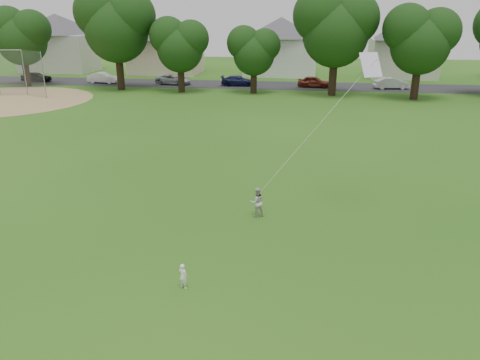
# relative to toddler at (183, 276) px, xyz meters

# --- Properties ---
(ground) EXTENTS (160.00, 160.00, 0.00)m
(ground) POSITION_rel_toddler_xyz_m (-0.20, 1.57, -0.41)
(ground) COLOR #245513
(ground) RESTS_ON ground
(street) EXTENTS (90.00, 7.00, 0.01)m
(street) POSITION_rel_toddler_xyz_m (-0.20, 43.57, -0.41)
(street) COLOR #2D2D30
(street) RESTS_ON ground
(toddler) EXTENTS (0.35, 0.29, 0.82)m
(toddler) POSITION_rel_toddler_xyz_m (0.00, 0.00, 0.00)
(toddler) COLOR white
(toddler) RESTS_ON ground
(older_boy) EXTENTS (0.77, 0.71, 1.26)m
(older_boy) POSITION_rel_toddler_xyz_m (1.65, 5.65, 0.22)
(older_boy) COLOR beige
(older_boy) RESTS_ON ground
(kite) EXTENTS (2.68, 1.09, 6.76)m
(kite) POSITION_rel_toddler_xyz_m (3.75, 6.28, 3.07)
(kite) COLOR white
(kite) RESTS_ON ground
(tree_row) EXTENTS (83.59, 8.76, 11.12)m
(tree_row) POSITION_rel_toddler_xyz_m (3.60, 37.79, 5.98)
(tree_row) COLOR black
(tree_row) RESTS_ON ground
(parked_cars) EXTENTS (46.34, 2.47, 1.27)m
(parked_cars) POSITION_rel_toddler_xyz_m (-8.15, 42.57, 0.21)
(parked_cars) COLOR black
(parked_cars) RESTS_ON ground
(house_row) EXTENTS (77.74, 14.04, 9.41)m
(house_row) POSITION_rel_toddler_xyz_m (-1.67, 53.57, 4.22)
(house_row) COLOR beige
(house_row) RESTS_ON ground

